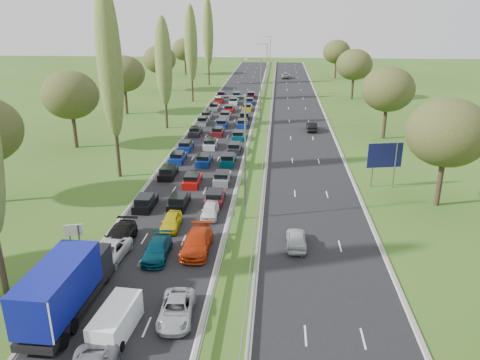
% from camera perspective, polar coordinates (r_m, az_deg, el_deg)
% --- Properties ---
extents(ground, '(260.00, 260.00, 0.00)m').
position_cam_1_polar(ground, '(80.41, 2.52, 6.30)').
color(ground, '#38541A').
rests_on(ground, ground).
extents(near_carriageway, '(10.50, 215.00, 0.04)m').
position_cam_1_polar(near_carriageway, '(83.35, -2.08, 6.79)').
color(near_carriageway, black).
rests_on(near_carriageway, ground).
extents(far_carriageway, '(10.50, 215.00, 0.04)m').
position_cam_1_polar(far_carriageway, '(82.87, 7.29, 6.57)').
color(far_carriageway, black).
rests_on(far_carriageway, ground).
extents(central_reservation, '(2.36, 215.00, 0.32)m').
position_cam_1_polar(central_reservation, '(82.71, 2.60, 7.07)').
color(central_reservation, gray).
rests_on(central_reservation, ground).
extents(lamp_columns, '(0.18, 140.18, 12.00)m').
position_cam_1_polar(lamp_columns, '(77.24, 2.53, 10.28)').
color(lamp_columns, gray).
rests_on(lamp_columns, ground).
extents(poplar_row, '(2.80, 127.80, 22.44)m').
position_cam_1_polar(poplar_row, '(69.23, -11.52, 14.13)').
color(poplar_row, '#2D2116').
rests_on(poplar_row, ground).
extents(woodland_left, '(8.00, 166.00, 11.10)m').
position_cam_1_polar(woodland_left, '(68.41, -21.11, 9.16)').
color(woodland_left, '#2D2116').
rests_on(woodland_left, ground).
extents(woodland_right, '(8.00, 153.00, 11.10)m').
position_cam_1_polar(woodland_right, '(67.79, 19.06, 9.32)').
color(woodland_right, '#2D2116').
rests_on(woodland_right, ground).
extents(traffic_queue_fill, '(9.05, 69.47, 0.80)m').
position_cam_1_polar(traffic_queue_fill, '(78.37, -2.52, 6.27)').
color(traffic_queue_fill, black).
rests_on(traffic_queue_fill, ground).
extents(near_car_2, '(2.69, 5.20, 1.40)m').
position_cam_1_polar(near_car_2, '(39.24, -15.66, -8.47)').
color(near_car_2, silver).
rests_on(near_car_2, near_carriageway).
extents(near_car_3, '(2.17, 5.32, 1.54)m').
position_cam_1_polar(near_car_3, '(41.43, -14.55, -6.67)').
color(near_car_3, black).
rests_on(near_car_3, near_carriageway).
extents(near_car_7, '(2.04, 4.74, 1.36)m').
position_cam_1_polar(near_car_7, '(38.82, -10.06, -8.36)').
color(near_car_7, '#043344').
rests_on(near_car_7, near_carriageway).
extents(near_car_8, '(1.70, 4.02, 1.36)m').
position_cam_1_polar(near_car_8, '(43.58, -8.39, -4.98)').
color(near_car_8, gold).
rests_on(near_car_8, near_carriageway).
extents(near_car_10, '(2.49, 4.81, 1.30)m').
position_cam_1_polar(near_car_10, '(31.68, -7.78, -15.39)').
color(near_car_10, '#A2A5AC').
rests_on(near_car_10, near_carriageway).
extents(near_car_11, '(2.25, 5.45, 1.58)m').
position_cam_1_polar(near_car_11, '(39.31, -5.24, -7.55)').
color(near_car_11, '#B72E0B').
rests_on(near_car_11, near_carriageway).
extents(near_car_12, '(1.65, 3.94, 1.33)m').
position_cam_1_polar(near_car_12, '(45.54, -3.68, -3.69)').
color(near_car_12, silver).
rests_on(near_car_12, near_carriageway).
extents(far_car_0, '(1.73, 4.21, 1.43)m').
position_cam_1_polar(far_car_0, '(40.14, 6.88, -7.13)').
color(far_car_0, '#B7BDC1').
rests_on(far_car_0, far_carriageway).
extents(far_car_1, '(1.65, 4.58, 1.50)m').
position_cam_1_polar(far_car_1, '(79.47, 8.72, 6.50)').
color(far_car_1, black).
rests_on(far_car_1, far_carriageway).
extents(far_car_2, '(2.67, 5.56, 1.53)m').
position_cam_1_polar(far_car_2, '(143.40, 5.62, 12.55)').
color(far_car_2, gray).
rests_on(far_car_2, far_carriageway).
extents(blue_lorry, '(2.66, 9.56, 4.04)m').
position_cam_1_polar(blue_lorry, '(33.08, -20.47, -12.01)').
color(blue_lorry, black).
rests_on(blue_lorry, near_carriageway).
extents(white_van_rear, '(1.81, 4.61, 1.85)m').
position_cam_1_polar(white_van_rear, '(31.08, -14.75, -16.07)').
color(white_van_rear, white).
rests_on(white_van_rear, near_carriageway).
extents(info_sign, '(1.47, 0.50, 2.10)m').
position_cam_1_polar(info_sign, '(41.87, -19.60, -6.06)').
color(info_sign, gray).
rests_on(info_sign, ground).
extents(direction_sign, '(3.94, 0.92, 5.20)m').
position_cam_1_polar(direction_sign, '(54.47, 17.23, 2.66)').
color(direction_sign, gray).
rests_on(direction_sign, ground).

